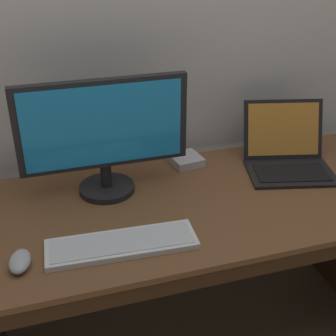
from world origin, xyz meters
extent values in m
cube|color=brown|center=(0.00, 0.00, 0.72)|extent=(1.61, 0.69, 0.02)
cube|color=#3D2716|center=(0.00, -0.33, 0.69)|extent=(1.55, 0.02, 0.05)
cube|color=black|center=(0.39, 0.07, 0.74)|extent=(0.36, 0.29, 0.01)
cube|color=black|center=(0.38, 0.06, 0.75)|extent=(0.29, 0.20, 0.00)
cube|color=black|center=(0.42, 0.21, 0.86)|extent=(0.33, 0.16, 0.22)
cube|color=#C67F2D|center=(0.42, 0.21, 0.86)|extent=(0.29, 0.14, 0.19)
cylinder|color=black|center=(-0.30, 0.15, 0.74)|extent=(0.20, 0.20, 0.02)
cylinder|color=black|center=(-0.30, 0.15, 0.80)|extent=(0.04, 0.04, 0.09)
cube|color=black|center=(-0.30, 0.14, 1.00)|extent=(0.57, 0.03, 0.30)
cube|color=#198CD8|center=(-0.30, 0.12, 1.00)|extent=(0.52, 0.00, 0.27)
cube|color=white|center=(-0.32, -0.18, 0.74)|extent=(0.45, 0.16, 0.02)
cube|color=silver|center=(-0.32, -0.18, 0.75)|extent=(0.42, 0.13, 0.00)
ellipsoid|color=#B7B7BC|center=(-0.61, -0.19, 0.75)|extent=(0.08, 0.11, 0.04)
cube|color=silver|center=(0.04, 0.27, 0.75)|extent=(0.13, 0.13, 0.03)
camera|label=1|loc=(-0.51, -1.27, 1.59)|focal=49.59mm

